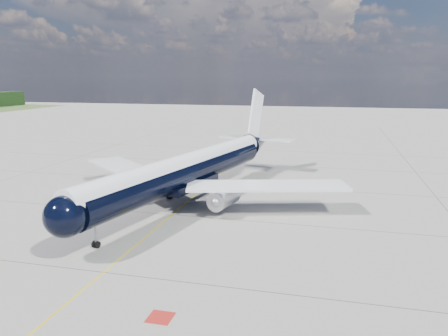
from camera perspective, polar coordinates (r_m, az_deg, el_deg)
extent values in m
plane|color=gray|center=(67.37, -0.73, -1.00)|extent=(320.00, 320.00, 0.00)
cube|color=#DAB90B|center=(62.69, -1.91, -1.99)|extent=(0.16, 160.00, 0.01)
cube|color=maroon|center=(29.65, -8.32, -18.74)|extent=(1.60, 1.60, 0.01)
cylinder|color=black|center=(51.83, -5.03, -0.56)|extent=(11.15, 35.23, 3.53)
sphere|color=black|center=(37.89, -20.05, -5.96)|extent=(4.22, 4.22, 3.53)
cone|color=black|center=(70.90, 4.28, 3.29)|extent=(4.86, 7.12, 3.53)
cylinder|color=white|center=(51.65, -5.05, 0.40)|extent=(10.79, 36.87, 2.75)
cube|color=black|center=(37.62, -20.31, -5.29)|extent=(2.42, 1.57, 0.51)
cube|color=white|center=(58.70, -12.42, -0.16)|extent=(16.57, 15.14, 0.30)
cube|color=white|center=(49.00, 5.62, -2.31)|extent=(18.43, 9.22, 0.30)
cube|color=black|center=(52.13, -5.01, -1.96)|extent=(5.83, 9.92, 0.93)
cylinder|color=silver|center=(54.19, -11.48, -2.28)|extent=(2.96, 4.62, 2.08)
cylinder|color=silver|center=(47.85, 0.01, -3.93)|extent=(2.96, 4.62, 2.08)
sphere|color=gray|center=(52.72, -12.79, -2.73)|extent=(1.22, 1.22, 1.02)
sphere|color=gray|center=(46.19, -1.08, -4.51)|extent=(1.22, 1.22, 1.02)
cube|color=white|center=(54.17, -11.39, -1.52)|extent=(0.85, 2.95, 1.02)
cube|color=white|center=(47.83, 0.11, -3.07)|extent=(0.85, 2.95, 1.02)
cube|color=white|center=(69.92, 4.20, 7.08)|extent=(1.58, 5.82, 7.92)
cube|color=white|center=(70.80, 4.29, 3.88)|extent=(12.44, 5.54, 0.20)
cylinder|color=gray|center=(40.90, -16.44, -8.46)|extent=(0.20, 0.20, 1.95)
cylinder|color=black|center=(41.32, -16.56, -9.50)|extent=(0.31, 0.67, 0.65)
cylinder|color=black|center=(41.08, -16.18, -9.60)|extent=(0.31, 0.67, 0.65)
cylinder|color=gray|center=(55.16, -6.85, -2.66)|extent=(0.29, 0.29, 1.77)
cylinder|color=gray|center=(52.19, -1.39, -3.42)|extent=(0.29, 0.29, 1.77)
cylinder|color=black|center=(54.94, -7.13, -3.53)|extent=(0.63, 1.09, 1.02)
cylinder|color=black|center=(55.76, -6.54, -3.29)|extent=(0.63, 1.09, 1.02)
cylinder|color=black|center=(51.96, -1.65, -4.35)|extent=(0.63, 1.09, 1.02)
cylinder|color=black|center=(52.83, -1.12, -4.07)|extent=(0.63, 1.09, 1.02)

